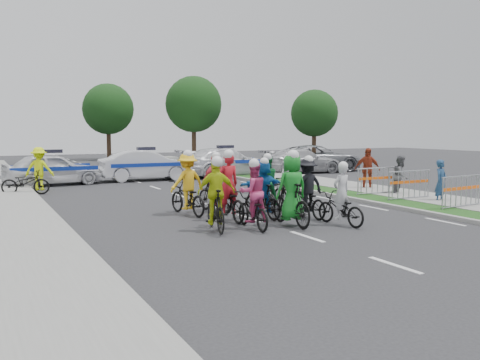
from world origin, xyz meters
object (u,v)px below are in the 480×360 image
tree_1 (194,104)px  spectator_2 (367,169)px  rider_0 (340,204)px  rider_8 (266,189)px  rider_7 (289,187)px  rider_10 (187,190)px  rider_5 (263,193)px  spectator_1 (401,176)px  rider_1 (291,197)px  marshal_hiviz (39,169)px  police_car_0 (53,169)px  barrier_2 (378,182)px  rider_6 (227,197)px  rider_4 (307,193)px  spectator_0 (441,182)px  parked_bike (25,182)px  tree_4 (108,109)px  barrier_1 (409,186)px  rider_3 (216,202)px  civilian_suv (317,158)px  barrier_0 (461,193)px  cone_1 (265,174)px  rider_2 (253,203)px  civilian_sedan (302,161)px  tree_2 (314,113)px  police_car_2 (225,162)px  cone_0 (287,183)px  police_car_1 (146,165)px  rider_9 (215,189)px

tree_1 → spectator_2: bearing=-93.3°
rider_0 → rider_8: rider_8 is taller
rider_7 → rider_10: (-3.23, 0.62, 0.02)m
rider_5 → spectator_1: (7.27, 2.14, 0.03)m
rider_0 → rider_1: bearing=-29.4°
marshal_hiviz → rider_5: bearing=139.1°
rider_10 → spectator_1: (8.99, 0.54, 0.02)m
police_car_0 → barrier_2: police_car_0 is taller
rider_6 → rider_7: bearing=-163.1°
rider_4 → rider_10: rider_10 is taller
spectator_0 → parked_bike: (-12.72, 9.15, -0.28)m
rider_1 → rider_10: 3.49m
rider_6 → tree_4: bearing=-97.7°
tree_1 → barrier_1: bearing=-95.0°
rider_7 → marshal_hiviz: 11.54m
barrier_2 → rider_3: bearing=-157.0°
parked_bike → civilian_suv: bearing=-57.5°
rider_0 → barrier_0: 5.03m
spectator_1 → parked_bike: bearing=122.7°
civilian_suv → spectator_1: civilian_suv is taller
spectator_1 → cone_1: 8.04m
rider_2 → rider_8: bearing=-122.4°
civilian_sedan → barrier_0: civilian_sedan is taller
rider_8 → spectator_2: 7.13m
rider_7 → tree_2: tree_2 is taller
police_car_2 → tree_2: 16.76m
rider_2 → rider_7: 3.36m
rider_3 → barrier_2: 9.09m
rider_2 → barrier_2: (7.37, 3.67, -0.12)m
marshal_hiviz → barrier_1: (11.35, -9.75, -0.35)m
civilian_suv → marshal_hiviz: bearing=113.4°
rider_5 → tree_4: (2.67, 31.21, 3.43)m
civilian_suv → tree_4: 19.77m
cone_0 → rider_3: bearing=-132.8°
spectator_0 → spectator_2: spectator_2 is taller
cone_1 → rider_7: bearing=-114.7°
police_car_2 → tree_1: bearing=-21.1°
police_car_1 → cone_1: bearing=-113.7°
rider_10 → barrier_0: (8.09, -3.11, -0.20)m
parked_bike → cone_1: bearing=-68.4°
rider_7 → barrier_2: rider_7 is taller
spectator_2 → rider_8: bearing=-127.4°
barrier_1 → cone_0: bearing=113.1°
rider_1 → spectator_1: (7.16, 3.51, -0.01)m
rider_10 → police_car_1: rider_10 is taller
rider_4 → rider_9: (-1.99, 2.12, 0.02)m
barrier_2 → police_car_1: bearing=120.6°
spectator_2 → civilian_suv: bearing=95.3°
tree_1 → rider_10: bearing=-112.1°
civilian_suv → spectator_1: bearing=172.4°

